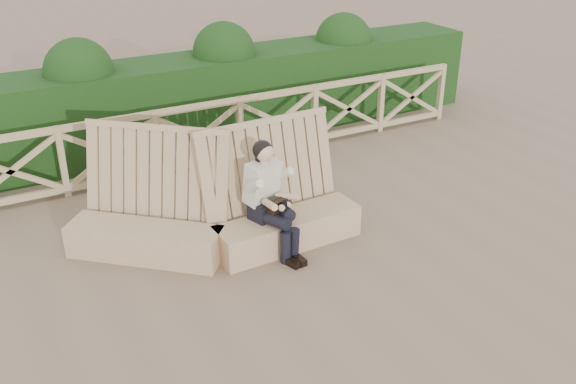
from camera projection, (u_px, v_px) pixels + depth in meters
ground at (310, 270)px, 7.75m from camera, size 60.00×60.00×0.00m
bench at (217, 220)px, 8.08m from camera, size 3.54×1.89×1.55m
woman at (269, 195)px, 7.89m from camera, size 0.54×0.96×1.45m
guardrail at (200, 136)px, 10.27m from camera, size 10.10×0.09×1.10m
hedge at (173, 104)px, 11.13m from camera, size 12.00×1.20×1.50m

